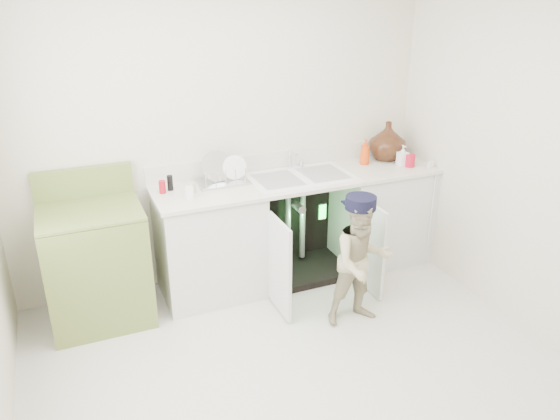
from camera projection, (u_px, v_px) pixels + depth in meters
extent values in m
plane|color=#BEB6A7|center=(300.00, 370.00, 3.64)|extent=(3.50, 3.50, 0.00)
cube|color=beige|center=(224.00, 134.00, 4.42)|extent=(3.50, 2.50, 0.02)
cube|color=beige|center=(487.00, 343.00, 1.88)|extent=(3.50, 2.50, 0.02)
cube|color=beige|center=(531.00, 160.00, 3.78)|extent=(2.50, 3.00, 0.02)
cube|color=silver|center=(210.00, 245.00, 4.40)|extent=(0.80, 0.60, 0.86)
cube|color=silver|center=(380.00, 214.00, 4.97)|extent=(0.80, 0.60, 0.86)
cube|color=black|center=(287.00, 217.00, 4.91)|extent=(0.80, 0.06, 0.86)
cube|color=black|center=(299.00, 270.00, 4.84)|extent=(0.80, 0.60, 0.06)
cylinder|color=gray|center=(288.00, 224.00, 4.74)|extent=(0.05, 0.05, 0.70)
cylinder|color=gray|center=(302.00, 221.00, 4.79)|extent=(0.05, 0.05, 0.70)
cylinder|color=gray|center=(298.00, 206.00, 4.65)|extent=(0.07, 0.18, 0.07)
cube|color=silver|center=(280.00, 267.00, 4.13)|extent=(0.03, 0.40, 0.76)
cube|color=silver|center=(371.00, 248.00, 4.42)|extent=(0.02, 0.40, 0.76)
cube|color=beige|center=(301.00, 179.00, 4.51)|extent=(2.44, 0.64, 0.03)
cube|color=beige|center=(287.00, 159.00, 4.72)|extent=(2.44, 0.02, 0.15)
cube|color=white|center=(301.00, 178.00, 4.50)|extent=(0.85, 0.55, 0.02)
cube|color=gray|center=(278.00, 180.00, 4.43)|extent=(0.34, 0.40, 0.01)
cube|color=gray|center=(323.00, 173.00, 4.57)|extent=(0.34, 0.40, 0.01)
cylinder|color=silver|center=(290.00, 159.00, 4.65)|extent=(0.03, 0.03, 0.17)
cylinder|color=silver|center=(293.00, 153.00, 4.57)|extent=(0.02, 0.14, 0.02)
cylinder|color=silver|center=(302.00, 163.00, 4.71)|extent=(0.04, 0.04, 0.06)
cylinder|color=silver|center=(432.00, 209.00, 4.78)|extent=(0.01, 0.01, 0.70)
cube|color=silver|center=(430.00, 165.00, 4.71)|extent=(0.04, 0.02, 0.06)
cube|color=silver|center=(222.00, 182.00, 4.37)|extent=(0.40, 0.27, 0.02)
cylinder|color=silver|center=(217.00, 173.00, 4.35)|extent=(0.25, 0.09, 0.24)
cylinder|color=white|center=(235.00, 173.00, 4.39)|extent=(0.20, 0.05, 0.20)
cylinder|color=silver|center=(206.00, 181.00, 4.20)|extent=(0.01, 0.01, 0.12)
cylinder|color=silver|center=(216.00, 179.00, 4.23)|extent=(0.01, 0.01, 0.12)
cylinder|color=silver|center=(226.00, 178.00, 4.26)|extent=(0.01, 0.01, 0.12)
cylinder|color=silver|center=(236.00, 177.00, 4.29)|extent=(0.01, 0.01, 0.12)
cylinder|color=silver|center=(245.00, 175.00, 4.32)|extent=(0.01, 0.01, 0.12)
imported|color=#4D2D16|center=(387.00, 141.00, 4.88)|extent=(0.33, 0.33, 0.34)
imported|color=#DE410B|center=(365.00, 152.00, 4.78)|extent=(0.09, 0.09, 0.23)
imported|color=white|center=(403.00, 155.00, 4.76)|extent=(0.08, 0.08, 0.18)
cylinder|color=#B60F28|center=(410.00, 161.00, 4.73)|extent=(0.08, 0.08, 0.11)
cylinder|color=#A80E1A|center=(162.00, 187.00, 4.15)|extent=(0.05, 0.05, 0.10)
cylinder|color=#BFB68C|center=(192.00, 188.00, 4.16)|extent=(0.06, 0.06, 0.08)
cylinder|color=black|center=(170.00, 183.00, 4.20)|extent=(0.04, 0.04, 0.12)
cube|color=white|center=(189.00, 192.00, 4.06)|extent=(0.05, 0.05, 0.09)
cube|color=olive|center=(97.00, 266.00, 4.06)|extent=(0.72, 0.65, 0.87)
cube|color=olive|center=(89.00, 211.00, 3.89)|extent=(0.72, 0.65, 0.02)
cube|color=olive|center=(83.00, 182.00, 4.08)|extent=(0.72, 0.06, 0.23)
cylinder|color=black|center=(63.00, 224.00, 3.69)|extent=(0.16, 0.16, 0.02)
cylinder|color=silver|center=(63.00, 222.00, 3.68)|extent=(0.19, 0.19, 0.01)
cylinder|color=black|center=(61.00, 207.00, 3.96)|extent=(0.16, 0.16, 0.02)
cylinder|color=silver|center=(61.00, 206.00, 3.95)|extent=(0.19, 0.19, 0.01)
cylinder|color=black|center=(118.00, 216.00, 3.82)|extent=(0.16, 0.16, 0.02)
cylinder|color=silver|center=(118.00, 214.00, 3.81)|extent=(0.19, 0.19, 0.01)
cylinder|color=black|center=(112.00, 200.00, 4.09)|extent=(0.16, 0.16, 0.02)
cylinder|color=silver|center=(112.00, 198.00, 4.08)|extent=(0.19, 0.19, 0.01)
imported|color=tan|center=(361.00, 262.00, 3.99)|extent=(0.51, 0.41, 0.99)
cylinder|color=black|center=(365.00, 203.00, 3.81)|extent=(0.23, 0.23, 0.09)
cube|color=black|center=(359.00, 203.00, 3.91)|extent=(0.18, 0.10, 0.01)
cube|color=black|center=(322.00, 212.00, 4.29)|extent=(0.07, 0.01, 0.14)
cube|color=#26F23F|center=(323.00, 212.00, 4.29)|extent=(0.06, 0.00, 0.12)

